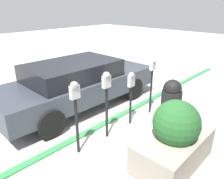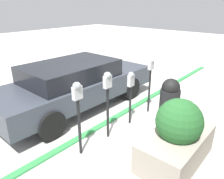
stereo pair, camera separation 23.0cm
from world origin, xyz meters
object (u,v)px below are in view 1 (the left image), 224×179
parking_meter_fourth (152,74)px  planter_box (174,139)px  parking_meter_middle (131,86)px  parked_car_front (78,83)px  parking_meter_nearest (75,102)px  trash_bin (171,99)px  parking_meter_second (106,90)px

parking_meter_fourth → planter_box: 2.16m
parking_meter_middle → parking_meter_fourth: parking_meter_fourth is taller
parked_car_front → planter_box: bearing=-94.9°
parking_meter_nearest → parked_car_front: bearing=51.4°
parking_meter_nearest → trash_bin: size_ratio=1.45×
planter_box → parked_car_front: parked_car_front is taller
parking_meter_nearest → parked_car_front: (1.36, 1.70, -0.39)m
trash_bin → parking_meter_middle: bearing=149.7°
parking_meter_nearest → planter_box: parking_meter_nearest is taller
parking_meter_middle → planter_box: size_ratio=0.82×
planter_box → parked_car_front: (0.34, 3.25, 0.20)m
parking_meter_second → trash_bin: bearing=-18.1°
parking_meter_fourth → planter_box: bearing=-133.9°
trash_bin → parking_meter_nearest: bearing=166.9°
parking_meter_middle → parked_car_front: 1.77m
parking_meter_fourth → parked_car_front: 2.10m
planter_box → trash_bin: planter_box is taller
parking_meter_nearest → parked_car_front: 2.21m
parking_meter_nearest → parking_meter_fourth: size_ratio=1.01×
parking_meter_nearest → parking_meter_second: 0.80m
parking_meter_middle → parking_meter_fourth: size_ratio=0.89×
parking_meter_fourth → planter_box: size_ratio=0.92×
planter_box → trash_bin: (1.57, 0.94, -0.00)m
planter_box → parking_meter_middle: bearing=68.6°
parking_meter_second → parked_car_front: parking_meter_second is taller
parking_meter_fourth → parking_meter_nearest: bearing=178.8°
parking_meter_nearest → parking_meter_second: (0.80, -0.02, 0.02)m
parking_meter_second → trash_bin: 1.98m
parked_car_front → parking_meter_second: bearing=-106.8°
planter_box → trash_bin: 1.83m
parking_meter_fourth → parked_car_front: bearing=122.3°
trash_bin → parked_car_front: bearing=118.1°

